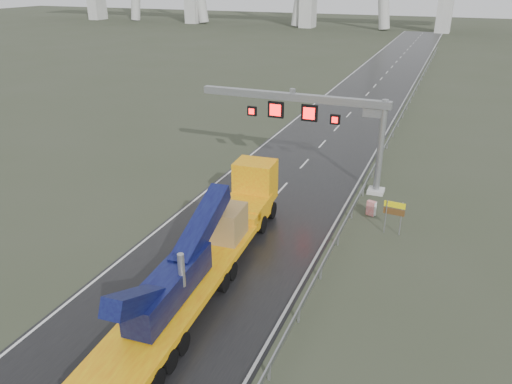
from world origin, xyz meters
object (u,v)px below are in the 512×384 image
at_px(exit_sign_pair, 394,211).
at_px(striped_barrier, 371,208).
at_px(heavy_haul_truck, 214,238).
at_px(sign_gantry, 319,115).

bearing_deg(exit_sign_pair, striped_barrier, 132.03).
bearing_deg(striped_barrier, exit_sign_pair, -34.15).
relative_size(heavy_haul_truck, striped_barrier, 19.50).
height_order(sign_gantry, striped_barrier, sign_gantry).
bearing_deg(exit_sign_pair, heavy_haul_truck, -133.92).
bearing_deg(striped_barrier, heavy_haul_truck, -106.75).
xyz_separation_m(sign_gantry, striped_barrier, (5.12, -3.99, -5.10)).
bearing_deg(striped_barrier, sign_gantry, 160.35).
xyz_separation_m(sign_gantry, heavy_haul_truck, (-1.91, -14.02, -3.79)).
distance_m(sign_gantry, exit_sign_pair, 10.10).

